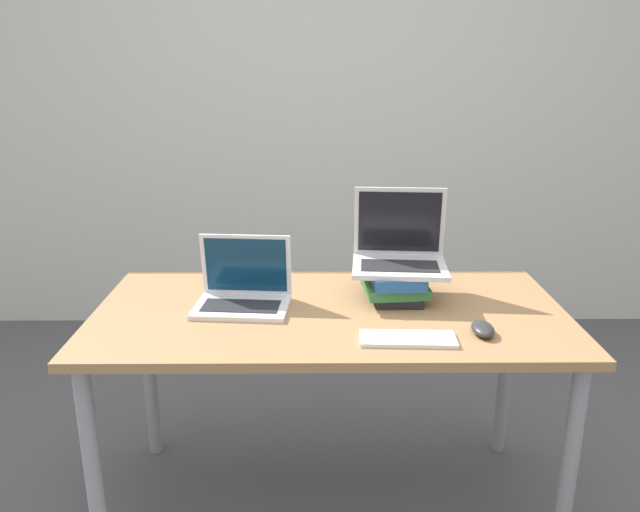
# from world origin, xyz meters

# --- Properties ---
(wall_back) EXTENTS (8.00, 0.05, 2.70)m
(wall_back) POSITION_xyz_m (0.00, 2.07, 1.35)
(wall_back) COLOR silver
(wall_back) RESTS_ON ground_plane
(desk) EXTENTS (1.52, 0.76, 0.75)m
(desk) POSITION_xyz_m (0.00, 0.38, 0.67)
(desk) COLOR #9E754C
(desk) RESTS_ON ground_plane
(laptop_left) EXTENTS (0.32, 0.24, 0.23)m
(laptop_left) POSITION_xyz_m (-0.28, 0.41, 0.80)
(laptop_left) COLOR silver
(laptop_left) RESTS_ON desk
(book_stack) EXTENTS (0.22, 0.23, 0.10)m
(book_stack) POSITION_xyz_m (0.22, 0.47, 0.80)
(book_stack) COLOR black
(book_stack) RESTS_ON desk
(laptop_on_books) EXTENTS (0.33, 0.27, 0.26)m
(laptop_on_books) POSITION_xyz_m (0.24, 0.52, 0.90)
(laptop_on_books) COLOR silver
(laptop_on_books) RESTS_ON book_stack
(wireless_keyboard) EXTENTS (0.28, 0.12, 0.01)m
(wireless_keyboard) POSITION_xyz_m (0.22, 0.14, 0.76)
(wireless_keyboard) COLOR white
(wireless_keyboard) RESTS_ON desk
(mouse) EXTENTS (0.06, 0.11, 0.03)m
(mouse) POSITION_xyz_m (0.44, 0.18, 0.77)
(mouse) COLOR #2D2D2D
(mouse) RESTS_ON desk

